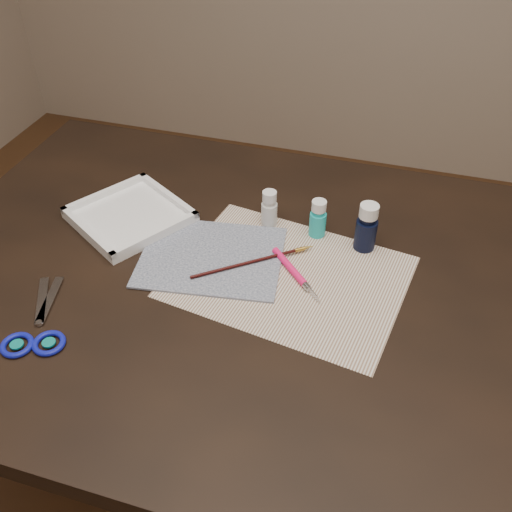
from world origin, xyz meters
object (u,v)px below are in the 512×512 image
(paper, at_px, (289,277))
(scissors, at_px, (37,315))
(canvas, at_px, (211,257))
(paint_bottle_white, at_px, (269,209))
(palette_tray, at_px, (130,215))
(paint_bottle_cyan, at_px, (318,218))
(paint_bottle_navy, at_px, (367,227))

(paper, xyz_separation_m, scissors, (-0.38, -0.22, 0.00))
(canvas, bearing_deg, scissors, -134.80)
(paint_bottle_white, height_order, scissors, paint_bottle_white)
(paper, distance_m, palette_tray, 0.36)
(canvas, relative_size, paint_bottle_white, 3.35)
(paint_bottle_cyan, bearing_deg, paint_bottle_navy, -8.25)
(palette_tray, bearing_deg, scissors, -95.22)
(paint_bottle_navy, bearing_deg, scissors, -145.43)
(canvas, distance_m, scissors, 0.32)
(paint_bottle_cyan, xyz_separation_m, paint_bottle_navy, (0.10, -0.01, 0.01))
(canvas, bearing_deg, paint_bottle_white, 60.39)
(canvas, height_order, paint_bottle_navy, paint_bottle_navy)
(scissors, distance_m, palette_tray, 0.30)
(paint_bottle_cyan, relative_size, paint_bottle_navy, 0.81)
(paint_bottle_navy, bearing_deg, palette_tray, -174.22)
(paper, distance_m, paint_bottle_navy, 0.18)
(paint_bottle_cyan, relative_size, scissors, 0.39)
(paint_bottle_cyan, distance_m, paint_bottle_navy, 0.10)
(scissors, height_order, palette_tray, palette_tray)
(paint_bottle_cyan, xyz_separation_m, scissors, (-0.40, -0.36, -0.03))
(paint_bottle_cyan, height_order, scissors, paint_bottle_cyan)
(paper, xyz_separation_m, paint_bottle_cyan, (0.02, 0.14, 0.04))
(paint_bottle_navy, bearing_deg, canvas, -157.17)
(paint_bottle_navy, height_order, scissors, paint_bottle_navy)
(canvas, xyz_separation_m, paint_bottle_white, (0.08, 0.13, 0.04))
(paint_bottle_white, xyz_separation_m, palette_tray, (-0.28, -0.07, -0.03))
(scissors, xyz_separation_m, palette_tray, (0.03, 0.30, 0.01))
(paint_bottle_cyan, height_order, palette_tray, paint_bottle_cyan)
(paper, height_order, canvas, canvas)
(paint_bottle_navy, bearing_deg, paint_bottle_white, 174.42)
(paper, height_order, scissors, scissors)
(paint_bottle_navy, relative_size, scissors, 0.48)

